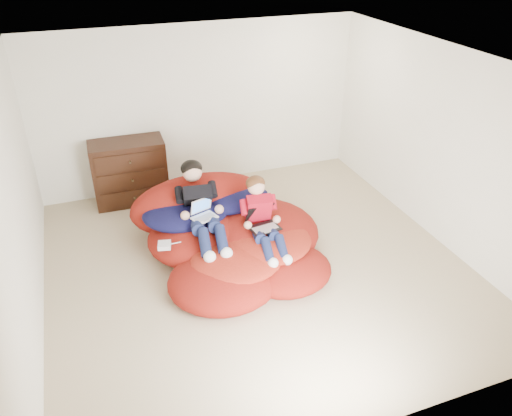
{
  "coord_description": "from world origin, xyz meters",
  "views": [
    {
      "loc": [
        -1.74,
        -4.72,
        3.77
      ],
      "look_at": [
        0.08,
        0.21,
        0.7
      ],
      "focal_mm": 35.0,
      "sensor_mm": 36.0,
      "label": 1
    }
  ],
  "objects": [
    {
      "name": "dresser",
      "position": [
        -1.2,
        2.22,
        0.48
      ],
      "size": [
        1.09,
        0.61,
        0.96
      ],
      "color": "#321A0D",
      "rests_on": "ground"
    },
    {
      "name": "beanbag_pile",
      "position": [
        -0.22,
        0.39,
        0.26
      ],
      "size": [
        2.35,
        2.39,
        0.91
      ],
      "color": "maroon",
      "rests_on": "ground"
    },
    {
      "name": "room_shell",
      "position": [
        0.0,
        0.0,
        0.22
      ],
      "size": [
        5.1,
        5.1,
        2.77
      ],
      "color": "tan",
      "rests_on": "ground"
    },
    {
      "name": "laptop_white",
      "position": [
        -0.53,
        0.44,
        0.64
      ],
      "size": [
        0.35,
        0.35,
        0.22
      ],
      "color": "silver",
      "rests_on": "older_boy"
    },
    {
      "name": "older_boy",
      "position": [
        -0.53,
        0.58,
        0.7
      ],
      "size": [
        0.42,
        1.33,
        0.78
      ],
      "color": "black",
      "rests_on": "beanbag_pile"
    },
    {
      "name": "cream_pillow",
      "position": [
        -0.72,
        1.18,
        0.62
      ],
      "size": [
        0.45,
        0.29,
        0.29
      ],
      "primitive_type": "ellipsoid",
      "color": "beige",
      "rests_on": "beanbag_pile"
    },
    {
      "name": "younger_boy",
      "position": [
        0.12,
        0.11,
        0.65
      ],
      "size": [
        0.37,
        1.0,
        0.76
      ],
      "color": "#B61022",
      "rests_on": "beanbag_pile"
    },
    {
      "name": "laptop_black",
      "position": [
        0.12,
        0.1,
        0.57
      ],
      "size": [
        0.39,
        0.41,
        0.24
      ],
      "color": "black",
      "rests_on": "younger_boy"
    },
    {
      "name": "power_adapter",
      "position": [
        -1.08,
        0.21,
        0.42
      ],
      "size": [
        0.18,
        0.18,
        0.06
      ],
      "primitive_type": "cube",
      "rotation": [
        0.0,
        0.0,
        -0.24
      ],
      "color": "silver",
      "rests_on": "beanbag_pile"
    }
  ]
}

